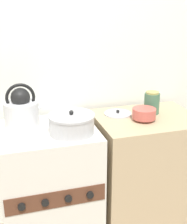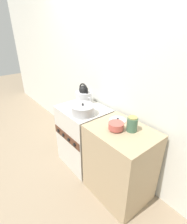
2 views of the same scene
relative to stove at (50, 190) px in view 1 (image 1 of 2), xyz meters
The scene contains 8 objects.
wall_back 0.88m from the stove, 90.00° to the left, with size 7.00×0.06×2.50m.
stove is the anchor object (origin of this frame).
counter 0.70m from the stove, ahead, with size 0.70×0.55×0.89m.
kettle 0.58m from the stove, 138.87° to the left, with size 0.27×0.22×0.28m.
cooking_pot 0.53m from the stove, 34.65° to the right, with size 0.28×0.28×0.15m.
enamel_bowl 0.82m from the stove, ahead, with size 0.16×0.16×0.08m.
storage_jar 0.92m from the stove, ahead, with size 0.11×0.11×0.16m.
loose_pot_lid 0.70m from the stove, 12.39° to the left, with size 0.19×0.19×0.03m.
Camera 1 is at (-0.23, -1.55, 1.65)m, focal length 50.00 mm.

